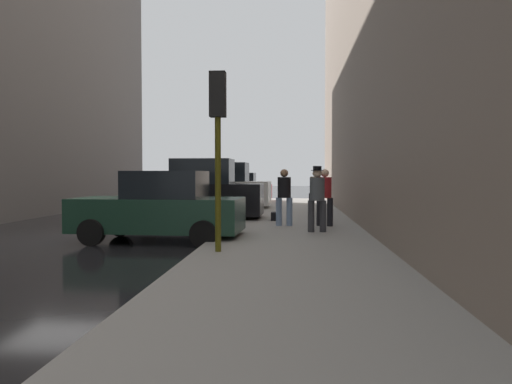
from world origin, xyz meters
name	(u,v)px	position (x,y,z in m)	size (l,w,h in m)	color
ground_plane	(60,240)	(0.00, 0.00, 0.00)	(120.00, 120.00, 0.00)	black
sidewalk	(293,240)	(6.00, 0.00, 0.07)	(4.00, 40.00, 0.15)	gray
parked_dark_green_sedan	(160,208)	(2.65, -0.01, 0.85)	(4.27, 2.19, 1.79)	#193828
parked_black_suv	(199,193)	(2.65, 5.11, 1.03)	(4.61, 2.09, 2.25)	black
parked_white_van	(222,189)	(2.65, 10.89, 1.03)	(4.66, 2.19, 2.25)	silver
parked_red_hatchback	(236,189)	(2.65, 16.59, 0.85)	(4.24, 2.13, 1.79)	#B2191E
fire_hydrant	(252,206)	(4.45, 6.39, 0.50)	(0.42, 0.22, 0.70)	red
traffic_light	(218,122)	(4.50, -2.46, 2.76)	(0.32, 0.32, 3.60)	#514C0F
pedestrian_in_tan_coat	(316,191)	(6.82, 6.15, 1.10)	(0.50, 0.41, 1.71)	black
pedestrian_in_red_jacket	(325,194)	(6.95, 2.68, 1.10)	(0.53, 0.49, 1.71)	black
pedestrian_in_jeans	(284,194)	(5.73, 2.68, 1.10)	(0.50, 0.41, 1.71)	#728CB2
pedestrian_with_beanie	(317,195)	(6.65, 1.10, 1.14)	(0.51, 0.42, 1.78)	#333338
duffel_bag	(276,216)	(5.42, 4.37, 0.29)	(0.32, 0.44, 0.28)	black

